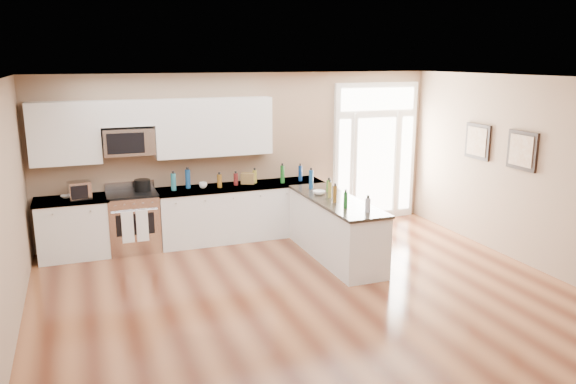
# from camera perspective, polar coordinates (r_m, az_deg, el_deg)

# --- Properties ---
(ground) EXTENTS (8.00, 8.00, 0.00)m
(ground) POSITION_cam_1_polar(r_m,az_deg,el_deg) (6.66, 5.78, -13.76)
(ground) COLOR #532717
(room_shell) EXTENTS (8.00, 8.00, 8.00)m
(room_shell) POSITION_cam_1_polar(r_m,az_deg,el_deg) (6.07, 6.16, 0.74)
(room_shell) COLOR #95795E
(room_shell) RESTS_ON ground
(back_cabinet_left) EXTENTS (1.10, 0.66, 0.94)m
(back_cabinet_left) POSITION_cam_1_polar(r_m,az_deg,el_deg) (9.34, -20.93, -3.61)
(back_cabinet_left) COLOR white
(back_cabinet_left) RESTS_ON ground
(back_cabinet_right) EXTENTS (2.85, 0.66, 0.94)m
(back_cabinet_right) POSITION_cam_1_polar(r_m,az_deg,el_deg) (9.68, -4.69, -2.17)
(back_cabinet_right) COLOR white
(back_cabinet_right) RESTS_ON ground
(peninsula_cabinet) EXTENTS (0.69, 2.32, 0.94)m
(peninsula_cabinet) POSITION_cam_1_polar(r_m,az_deg,el_deg) (8.74, 4.81, -3.92)
(peninsula_cabinet) COLOR white
(peninsula_cabinet) RESTS_ON ground
(upper_cabinet_left) EXTENTS (1.04, 0.33, 0.95)m
(upper_cabinet_left) POSITION_cam_1_polar(r_m,az_deg,el_deg) (9.19, -21.77, 5.55)
(upper_cabinet_left) COLOR white
(upper_cabinet_left) RESTS_ON room_shell
(upper_cabinet_right) EXTENTS (1.94, 0.33, 0.95)m
(upper_cabinet_right) POSITION_cam_1_polar(r_m,az_deg,el_deg) (9.43, -7.55, 6.57)
(upper_cabinet_right) COLOR white
(upper_cabinet_right) RESTS_ON room_shell
(upper_cabinet_short) EXTENTS (0.82, 0.33, 0.40)m
(upper_cabinet_short) POSITION_cam_1_polar(r_m,az_deg,el_deg) (9.19, -16.08, 7.71)
(upper_cabinet_short) COLOR white
(upper_cabinet_short) RESTS_ON room_shell
(microwave) EXTENTS (0.78, 0.41, 0.42)m
(microwave) POSITION_cam_1_polar(r_m,az_deg,el_deg) (9.20, -15.89, 4.96)
(microwave) COLOR silver
(microwave) RESTS_ON room_shell
(entry_door) EXTENTS (1.70, 0.10, 2.60)m
(entry_door) POSITION_cam_1_polar(r_m,az_deg,el_deg) (10.76, 8.85, 4.02)
(entry_door) COLOR white
(entry_door) RESTS_ON ground
(wall_art_near) EXTENTS (0.05, 0.58, 0.58)m
(wall_art_near) POSITION_cam_1_polar(r_m,az_deg,el_deg) (9.78, 18.71, 4.89)
(wall_art_near) COLOR black
(wall_art_near) RESTS_ON room_shell
(wall_art_far) EXTENTS (0.05, 0.58, 0.58)m
(wall_art_far) POSITION_cam_1_polar(r_m,az_deg,el_deg) (9.03, 22.68, 3.90)
(wall_art_far) COLOR black
(wall_art_far) RESTS_ON room_shell
(kitchen_range) EXTENTS (0.78, 0.69, 1.08)m
(kitchen_range) POSITION_cam_1_polar(r_m,az_deg,el_deg) (9.36, -15.42, -2.91)
(kitchen_range) COLOR silver
(kitchen_range) RESTS_ON ground
(stockpot) EXTENTS (0.29, 0.29, 0.20)m
(stockpot) POSITION_cam_1_polar(r_m,az_deg,el_deg) (9.33, -14.57, 0.72)
(stockpot) COLOR black
(stockpot) RESTS_ON kitchen_range
(toaster_oven) EXTENTS (0.36, 0.30, 0.27)m
(toaster_oven) POSITION_cam_1_polar(r_m,az_deg,el_deg) (9.11, -20.43, 0.16)
(toaster_oven) COLOR silver
(toaster_oven) RESTS_ON back_cabinet_left
(cardboard_box) EXTENTS (0.27, 0.24, 0.18)m
(cardboard_box) POSITION_cam_1_polar(r_m,az_deg,el_deg) (9.63, -4.12, 1.40)
(cardboard_box) COLOR brown
(cardboard_box) RESTS_ON back_cabinet_right
(bowl_left) EXTENTS (0.17, 0.17, 0.04)m
(bowl_left) POSITION_cam_1_polar(r_m,az_deg,el_deg) (9.28, -21.60, -0.43)
(bowl_left) COLOR white
(bowl_left) RESTS_ON back_cabinet_left
(bowl_peninsula) EXTENTS (0.25, 0.25, 0.06)m
(bowl_peninsula) POSITION_cam_1_polar(r_m,az_deg,el_deg) (8.84, 3.18, -0.08)
(bowl_peninsula) COLOR white
(bowl_peninsula) RESTS_ON peninsula_cabinet
(cup_counter) EXTENTS (0.14, 0.14, 0.10)m
(cup_counter) POSITION_cam_1_polar(r_m,az_deg,el_deg) (9.37, -8.62, 0.69)
(cup_counter) COLOR white
(cup_counter) RESTS_ON back_cabinet_right
(counter_bottles) EXTENTS (2.40, 2.44, 0.31)m
(counter_bottles) POSITION_cam_1_polar(r_m,az_deg,el_deg) (9.12, -2.25, 0.98)
(counter_bottles) COLOR #19591E
(counter_bottles) RESTS_ON back_cabinet_right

